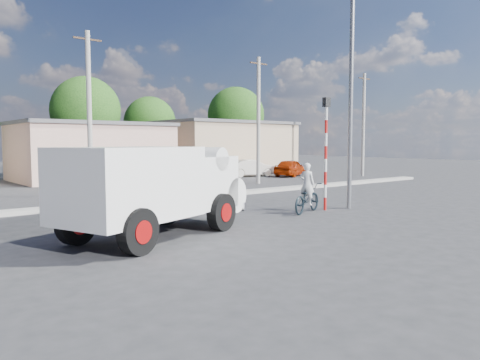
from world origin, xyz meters
TOP-DOWN VIEW (x-y plane):
  - ground_plane at (0.00, 0.00)m, footprint 120.00×120.00m
  - median at (0.00, 8.00)m, footprint 40.00×0.80m
  - truck at (-4.33, 1.14)m, footprint 6.49×4.14m
  - bicycle at (2.14, 1.49)m, footprint 2.21×1.39m
  - cyclist at (2.14, 1.49)m, footprint 0.55×0.67m
  - car_cream at (12.71, 17.10)m, footprint 4.22×2.22m
  - car_red at (15.31, 15.31)m, footprint 4.20×3.01m
  - traffic_pole at (3.20, 1.50)m, footprint 0.28×0.18m
  - streetlight at (4.14, 1.20)m, footprint 2.34×0.22m
  - building_row at (1.10, 22.00)m, footprint 37.80×7.30m
  - tree_row at (3.76, 28.45)m, footprint 43.62×7.43m
  - utility_poles at (3.25, 12.00)m, footprint 35.40×0.24m

SIDE VIEW (x-z plane):
  - ground_plane at x=0.00m, z-range 0.00..0.00m
  - median at x=0.00m, z-range 0.00..0.16m
  - bicycle at x=2.14m, z-range 0.00..1.10m
  - car_cream at x=12.71m, z-range 0.00..1.32m
  - car_red at x=15.31m, z-range 0.00..1.33m
  - cyclist at x=2.14m, z-range 0.00..1.58m
  - truck at x=-4.33m, z-range 0.14..2.66m
  - building_row at x=1.10m, z-range -0.09..4.35m
  - traffic_pole at x=3.20m, z-range 0.41..4.77m
  - utility_poles at x=3.25m, z-range 0.07..8.07m
  - streetlight at x=4.14m, z-range 0.46..9.46m
  - tree_row at x=3.76m, z-range 0.78..9.21m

